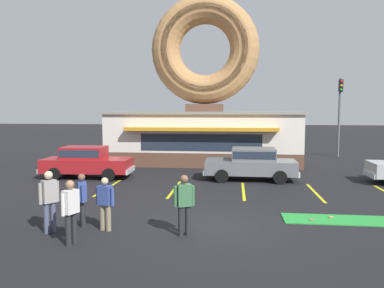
% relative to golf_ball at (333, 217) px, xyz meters
% --- Properties ---
extents(ground_plane, '(160.00, 160.00, 0.00)m').
position_rel_golf_ball_xyz_m(ground_plane, '(-3.75, -1.18, -0.05)').
color(ground_plane, black).
extents(donut_shop_building, '(12.30, 6.75, 10.96)m').
position_rel_golf_ball_xyz_m(donut_shop_building, '(-5.14, 12.77, 3.69)').
color(donut_shop_building, brown).
rests_on(donut_shop_building, ground).
extents(putting_mat, '(4.36, 1.13, 0.03)m').
position_rel_golf_ball_xyz_m(putting_mat, '(0.61, -0.18, -0.04)').
color(putting_mat, green).
rests_on(putting_mat, ground).
extents(mini_donut_near_left, '(0.13, 0.13, 0.04)m').
position_rel_golf_ball_xyz_m(mini_donut_near_left, '(-0.06, -0.01, -0.00)').
color(mini_donut_near_left, '#D17F47').
rests_on(mini_donut_near_left, putting_mat).
extents(mini_donut_mid_centre, '(0.13, 0.13, 0.04)m').
position_rel_golf_ball_xyz_m(mini_donut_mid_centre, '(-0.73, -0.38, -0.00)').
color(mini_donut_mid_centre, '#A5724C').
rests_on(mini_donut_mid_centre, putting_mat).
extents(golf_ball, '(0.04, 0.04, 0.04)m').
position_rel_golf_ball_xyz_m(golf_ball, '(0.00, 0.00, 0.00)').
color(golf_ball, white).
rests_on(golf_ball, putting_mat).
extents(car_red, '(4.63, 2.13, 1.60)m').
position_rel_golf_ball_xyz_m(car_red, '(-10.67, 6.10, 0.82)').
color(car_red, maroon).
rests_on(car_red, ground).
extents(car_grey, '(4.59, 2.03, 1.60)m').
position_rel_golf_ball_xyz_m(car_grey, '(-2.29, 6.41, 0.82)').
color(car_grey, slate).
rests_on(car_grey, ground).
extents(pedestrian_blue_sweater_man, '(0.58, 0.33, 1.54)m').
position_rel_golf_ball_xyz_m(pedestrian_blue_sweater_man, '(-6.80, -1.97, 0.79)').
color(pedestrian_blue_sweater_man, '#7F7056').
rests_on(pedestrian_blue_sweater_man, ground).
extents(pedestrian_hooded_kid, '(0.37, 0.56, 1.68)m').
position_rel_golf_ball_xyz_m(pedestrian_hooded_kid, '(-7.28, -3.18, 0.88)').
color(pedestrian_hooded_kid, '#232328').
rests_on(pedestrian_hooded_kid, ground).
extents(pedestrian_leather_jacket_man, '(0.55, 0.37, 1.69)m').
position_rel_golf_ball_xyz_m(pedestrian_leather_jacket_man, '(-4.49, -2.15, 0.89)').
color(pedestrian_leather_jacket_man, '#232328').
rests_on(pedestrian_leather_jacket_man, ground).
extents(pedestrian_clipboard_woman, '(0.40, 0.53, 1.58)m').
position_rel_golf_ball_xyz_m(pedestrian_clipboard_woman, '(-7.62, -1.66, 0.82)').
color(pedestrian_clipboard_woman, '#232328').
rests_on(pedestrian_clipboard_woman, ground).
extents(pedestrian_beanie_man, '(0.42, 0.50, 1.76)m').
position_rel_golf_ball_xyz_m(pedestrian_beanie_man, '(-8.29, -2.34, 0.93)').
color(pedestrian_beanie_man, '#474C66').
rests_on(pedestrian_beanie_man, ground).
extents(trash_bin, '(0.57, 0.57, 0.97)m').
position_rel_golf_ball_xyz_m(trash_bin, '(-11.30, 10.18, 0.45)').
color(trash_bin, '#1E662D').
rests_on(trash_bin, ground).
extents(traffic_light_pole, '(0.28, 0.47, 5.80)m').
position_rel_golf_ball_xyz_m(traffic_light_pole, '(4.57, 16.75, 3.66)').
color(traffic_light_pole, '#595B60').
rests_on(traffic_light_pole, ground).
extents(parking_stripe_far_left, '(0.12, 3.60, 0.01)m').
position_rel_golf_ball_xyz_m(parking_stripe_far_left, '(-8.74, 3.82, -0.05)').
color(parking_stripe_far_left, yellow).
rests_on(parking_stripe_far_left, ground).
extents(parking_stripe_left, '(0.12, 3.60, 0.01)m').
position_rel_golf_ball_xyz_m(parking_stripe_left, '(-5.74, 3.82, -0.05)').
color(parking_stripe_left, yellow).
rests_on(parking_stripe_left, ground).
extents(parking_stripe_mid_left, '(0.12, 3.60, 0.01)m').
position_rel_golf_ball_xyz_m(parking_stripe_mid_left, '(-2.74, 3.82, -0.05)').
color(parking_stripe_mid_left, yellow).
rests_on(parking_stripe_mid_left, ground).
extents(parking_stripe_centre, '(0.12, 3.60, 0.01)m').
position_rel_golf_ball_xyz_m(parking_stripe_centre, '(0.26, 3.82, -0.05)').
color(parking_stripe_centre, yellow).
rests_on(parking_stripe_centre, ground).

